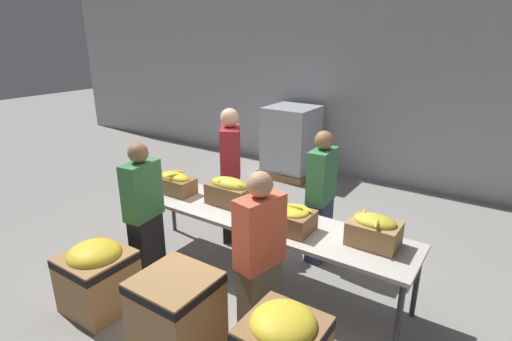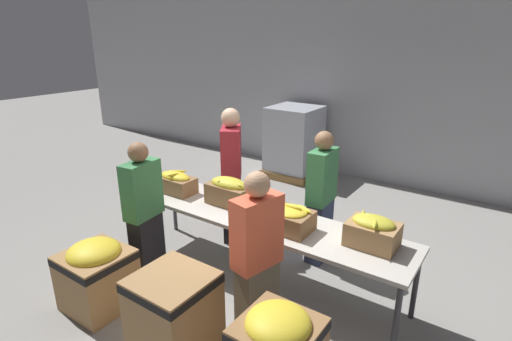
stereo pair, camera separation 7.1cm
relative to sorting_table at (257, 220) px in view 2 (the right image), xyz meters
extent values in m
plane|color=gray|center=(0.00, 0.00, -0.70)|extent=(30.00, 30.00, 0.00)
cube|color=#A8A8AD|center=(0.00, 3.75, 1.30)|extent=(16.00, 0.08, 4.00)
cube|color=beige|center=(0.00, 0.00, 0.03)|extent=(3.22, 0.71, 0.04)
cylinder|color=#38383D|center=(-1.55, -0.30, -0.35)|extent=(0.05, 0.05, 0.71)
cylinder|color=#38383D|center=(1.55, -0.30, -0.35)|extent=(0.05, 0.05, 0.71)
cylinder|color=#38383D|center=(-1.55, 0.30, -0.35)|extent=(0.05, 0.05, 0.71)
cylinder|color=#38383D|center=(1.55, 0.30, -0.35)|extent=(0.05, 0.05, 0.71)
cube|color=olive|center=(-1.16, -0.02, 0.14)|extent=(0.49, 0.26, 0.19)
ellipsoid|color=yellow|center=(-1.16, -0.02, 0.24)|extent=(0.42, 0.21, 0.10)
ellipsoid|color=yellow|center=(-1.18, 0.05, 0.28)|extent=(0.19, 0.16, 0.04)
ellipsoid|color=yellow|center=(-1.24, 0.03, 0.27)|extent=(0.18, 0.14, 0.05)
ellipsoid|color=yellow|center=(-1.12, -0.08, 0.29)|extent=(0.10, 0.16, 0.04)
cube|color=olive|center=(-0.42, 0.06, 0.16)|extent=(0.50, 0.27, 0.23)
ellipsoid|color=gold|center=(-0.42, 0.06, 0.29)|extent=(0.45, 0.24, 0.14)
ellipsoid|color=gold|center=(-0.41, 0.08, 0.32)|extent=(0.14, 0.19, 0.05)
ellipsoid|color=gold|center=(-0.28, 0.03, 0.32)|extent=(0.15, 0.08, 0.04)
ellipsoid|color=gold|center=(-0.47, 0.06, 0.33)|extent=(0.07, 0.20, 0.04)
cube|color=olive|center=(0.43, -0.08, 0.14)|extent=(0.40, 0.33, 0.19)
ellipsoid|color=yellow|center=(0.43, -0.08, 0.24)|extent=(0.34, 0.29, 0.08)
ellipsoid|color=yellow|center=(0.53, 0.01, 0.26)|extent=(0.21, 0.12, 0.04)
ellipsoid|color=yellow|center=(0.45, -0.07, 0.29)|extent=(0.18, 0.06, 0.05)
cube|color=#A37A4C|center=(1.17, 0.09, 0.15)|extent=(0.44, 0.32, 0.21)
ellipsoid|color=gold|center=(1.17, 0.09, 0.27)|extent=(0.38, 0.25, 0.12)
ellipsoid|color=gold|center=(1.14, 0.09, 0.31)|extent=(0.14, 0.04, 0.04)
ellipsoid|color=gold|center=(1.21, 0.01, 0.31)|extent=(0.10, 0.21, 0.05)
ellipsoid|color=gold|center=(1.05, 0.13, 0.30)|extent=(0.09, 0.20, 0.04)
ellipsoid|color=gold|center=(1.10, 0.04, 0.29)|extent=(0.10, 0.15, 0.04)
cube|color=black|center=(-0.79, 0.58, -0.30)|extent=(0.39, 0.44, 0.80)
cube|color=maroon|center=(-0.79, 0.58, 0.43)|extent=(0.45, 0.50, 0.66)
sphere|color=#DBAD89|center=(-0.79, 0.58, 0.88)|extent=(0.23, 0.23, 0.23)
cube|color=black|center=(-1.00, -0.63, -0.34)|extent=(0.23, 0.36, 0.72)
cube|color=#387A47|center=(-1.00, -0.63, 0.32)|extent=(0.25, 0.43, 0.59)
sphere|color=#896042|center=(-1.00, -0.63, 0.72)|extent=(0.20, 0.20, 0.20)
cube|color=#2D3856|center=(0.36, 0.74, -0.33)|extent=(0.21, 0.36, 0.73)
cube|color=#387A47|center=(0.36, 0.74, 0.33)|extent=(0.22, 0.42, 0.60)
sphere|color=#896042|center=(0.36, 0.74, 0.74)|extent=(0.21, 0.21, 0.21)
cube|color=#6B604C|center=(0.50, -0.73, -0.34)|extent=(0.26, 0.38, 0.73)
cube|color=#EA5B3D|center=(0.50, -0.73, 0.33)|extent=(0.29, 0.45, 0.60)
sphere|color=tan|center=(0.50, -0.73, 0.74)|extent=(0.21, 0.21, 0.21)
cube|color=#A37A4C|center=(-1.00, -1.25, -0.41)|extent=(0.58, 0.58, 0.58)
cube|color=black|center=(-1.00, -1.25, -0.18)|extent=(0.58, 0.58, 0.07)
ellipsoid|color=yellow|center=(-1.00, -1.25, -0.11)|extent=(0.49, 0.49, 0.20)
cube|color=#A37A4C|center=(0.04, -1.25, -0.34)|extent=(0.59, 0.59, 0.72)
cube|color=black|center=(0.04, -1.25, -0.03)|extent=(0.59, 0.59, 0.07)
cube|color=black|center=(1.03, -1.25, -0.01)|extent=(0.52, 0.52, 0.07)
ellipsoid|color=yellow|center=(1.03, -1.25, 0.05)|extent=(0.44, 0.44, 0.18)
cube|color=olive|center=(-1.34, 3.12, -0.64)|extent=(0.92, 0.92, 0.13)
cube|color=#B2B7C1|center=(-1.34, 3.12, 0.00)|extent=(0.84, 0.84, 1.15)
camera|label=1|loc=(2.06, -3.11, 1.84)|focal=28.00mm
camera|label=2|loc=(2.12, -3.07, 1.84)|focal=28.00mm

